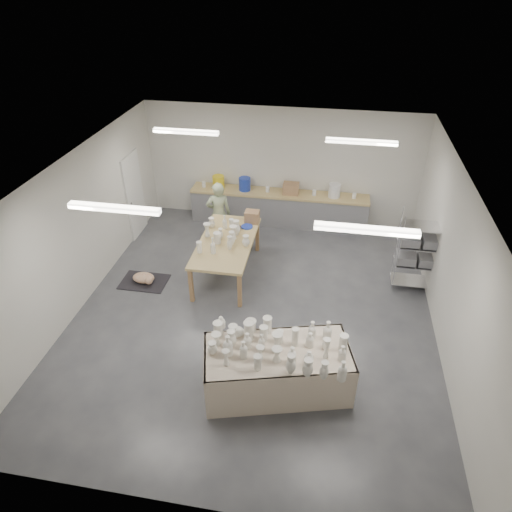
% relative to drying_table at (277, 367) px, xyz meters
% --- Properties ---
extents(room, '(8.00, 8.02, 3.00)m').
position_rel_drying_table_xyz_m(room, '(-0.80, 1.93, 1.60)').
color(room, '#424449').
rests_on(room, ground).
extents(back_counter, '(4.60, 0.60, 1.24)m').
position_rel_drying_table_xyz_m(back_counter, '(-0.70, 5.52, 0.03)').
color(back_counter, tan).
rests_on(back_counter, ground).
extents(wire_shelf, '(0.88, 0.48, 1.80)m').
position_rel_drying_table_xyz_m(wire_shelf, '(2.51, 3.24, 0.46)').
color(wire_shelf, silver).
rests_on(wire_shelf, ground).
extents(drying_table, '(2.53, 1.68, 1.19)m').
position_rel_drying_table_xyz_m(drying_table, '(0.00, 0.00, 0.00)').
color(drying_table, olive).
rests_on(drying_table, ground).
extents(work_table, '(1.16, 2.30, 1.23)m').
position_rel_drying_table_xyz_m(work_table, '(-1.49, 3.13, 0.41)').
color(work_table, tan).
rests_on(work_table, ground).
extents(rug, '(1.00, 0.70, 0.02)m').
position_rel_drying_table_xyz_m(rug, '(-3.25, 2.39, -0.45)').
color(rug, black).
rests_on(rug, ground).
extents(cat, '(0.49, 0.37, 0.21)m').
position_rel_drying_table_xyz_m(cat, '(-3.23, 2.37, -0.33)').
color(cat, white).
rests_on(cat, rug).
extents(potter, '(0.68, 0.54, 1.63)m').
position_rel_drying_table_xyz_m(potter, '(-2.00, 4.28, 0.36)').
color(potter, '#96A680').
rests_on(potter, ground).
extents(red_stool, '(0.44, 0.44, 0.33)m').
position_rel_drying_table_xyz_m(red_stool, '(-2.00, 4.55, -0.16)').
color(red_stool, '#A4171E').
rests_on(red_stool, ground).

